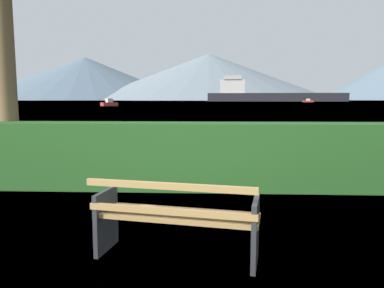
% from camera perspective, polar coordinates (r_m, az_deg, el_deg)
% --- Properties ---
extents(ground_plane, '(1400.00, 1400.00, 0.00)m').
position_cam_1_polar(ground_plane, '(4.10, -2.23, -16.95)').
color(ground_plane, '#4C6B33').
extents(water_surface, '(620.00, 620.00, 0.00)m').
position_cam_1_polar(water_surface, '(312.49, 2.56, 6.67)').
color(water_surface, slate).
rests_on(water_surface, ground_plane).
extents(park_bench, '(1.78, 0.87, 0.87)m').
position_cam_1_polar(park_bench, '(3.89, -2.50, -11.56)').
color(park_bench, tan).
rests_on(park_bench, ground_plane).
extents(hedge_row, '(9.43, 0.80, 1.23)m').
position_cam_1_polar(hedge_row, '(6.86, -0.13, -1.82)').
color(hedge_row, '#285B23').
rests_on(hedge_row, ground_plane).
extents(cargo_ship_large, '(95.21, 21.86, 17.94)m').
position_cam_1_polar(cargo_ship_large, '(264.37, 11.28, 7.58)').
color(cargo_ship_large, '#232328').
rests_on(cargo_ship_large, water_surface).
extents(fishing_boat_near, '(5.88, 2.56, 1.83)m').
position_cam_1_polar(fishing_boat_near, '(205.12, 17.54, 6.38)').
color(fishing_boat_near, '#B2332D').
rests_on(fishing_boat_near, water_surface).
extents(sailboat_mid, '(3.73, 3.98, 1.80)m').
position_cam_1_polar(sailboat_mid, '(89.95, -12.70, 6.16)').
color(sailboat_mid, '#B2332D').
rests_on(sailboat_mid, water_surface).
extents(distant_hills, '(831.57, 379.30, 82.40)m').
position_cam_1_polar(distant_hills, '(588.54, 4.36, 10.38)').
color(distant_hills, slate).
rests_on(distant_hills, ground_plane).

